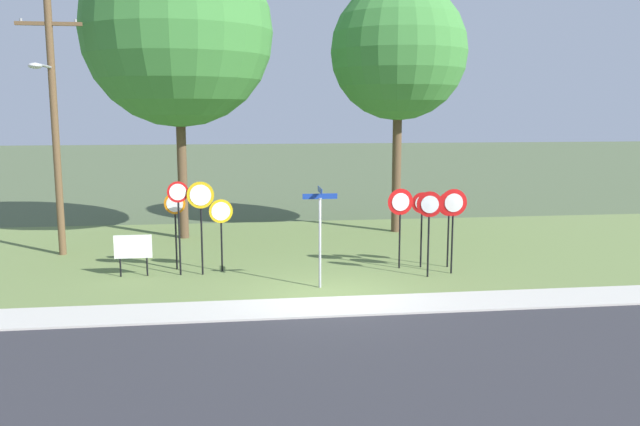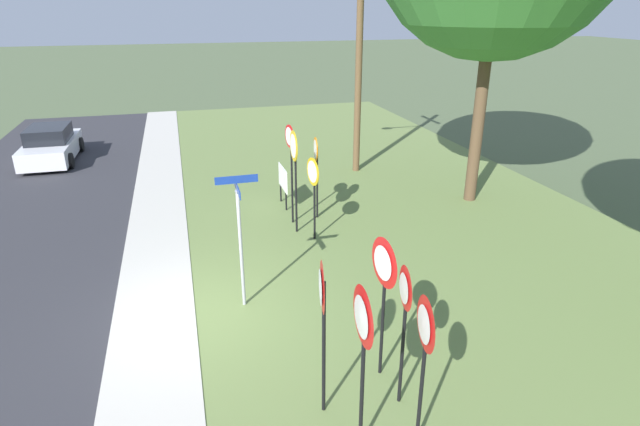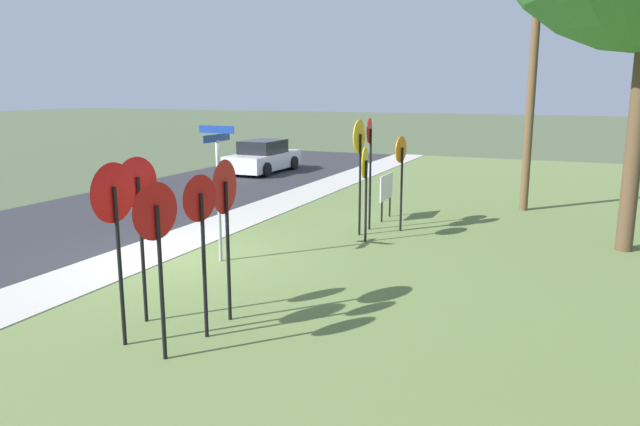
% 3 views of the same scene
% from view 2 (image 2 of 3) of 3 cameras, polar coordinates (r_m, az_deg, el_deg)
% --- Properties ---
extents(ground_plane, '(160.00, 160.00, 0.00)m').
position_cam_2_polar(ground_plane, '(10.84, -13.66, -11.11)').
color(ground_plane, '#4C5B3D').
extents(sidewalk_strip, '(44.00, 1.60, 0.06)m').
position_cam_2_polar(sidewalk_strip, '(10.86, -17.96, -11.37)').
color(sidewalk_strip, '#BCB7AD').
rests_on(sidewalk_strip, ground_plane).
extents(grass_median, '(44.00, 12.00, 0.04)m').
position_cam_2_polar(grass_median, '(12.35, 15.45, -6.80)').
color(grass_median, olive).
rests_on(grass_median, ground_plane).
extents(stop_sign_near_left, '(0.66, 0.12, 2.39)m').
position_cam_2_polar(stop_sign_near_left, '(14.47, -0.43, 5.82)').
color(stop_sign_near_left, black).
rests_on(stop_sign_near_left, grass_median).
extents(stop_sign_near_right, '(0.72, 0.13, 2.23)m').
position_cam_2_polar(stop_sign_near_right, '(13.10, -0.76, 3.56)').
color(stop_sign_near_right, black).
rests_on(stop_sign_near_right, grass_median).
extents(stop_sign_far_left, '(0.62, 0.12, 2.83)m').
position_cam_2_polar(stop_sign_far_left, '(14.06, -3.30, 6.52)').
color(stop_sign_far_left, black).
rests_on(stop_sign_far_left, grass_median).
extents(stop_sign_far_center, '(0.80, 0.09, 2.81)m').
position_cam_2_polar(stop_sign_far_center, '(13.41, -2.88, 6.04)').
color(stop_sign_far_center, black).
rests_on(stop_sign_far_center, grass_median).
extents(yield_sign_near_left, '(0.75, 0.15, 2.38)m').
position_cam_2_polar(yield_sign_near_left, '(6.97, 11.45, -13.57)').
color(yield_sign_near_left, black).
rests_on(yield_sign_near_left, grass_median).
extents(yield_sign_near_right, '(0.66, 0.13, 2.38)m').
position_cam_2_polar(yield_sign_near_right, '(7.64, 9.30, -10.08)').
color(yield_sign_near_right, black).
rests_on(yield_sign_near_right, grass_median).
extents(yield_sign_far_left, '(0.82, 0.13, 2.51)m').
position_cam_2_polar(yield_sign_far_left, '(8.11, 7.02, -6.89)').
color(yield_sign_far_left, black).
rests_on(yield_sign_far_left, grass_median).
extents(yield_sign_far_right, '(0.82, 0.11, 2.58)m').
position_cam_2_polar(yield_sign_far_right, '(6.70, 4.66, -13.06)').
color(yield_sign_far_right, black).
rests_on(yield_sign_far_right, grass_median).
extents(yield_sign_center, '(0.75, 0.17, 2.56)m').
position_cam_2_polar(yield_sign_center, '(7.29, 0.19, -10.00)').
color(yield_sign_center, black).
rests_on(yield_sign_center, grass_median).
extents(street_name_post, '(0.96, 0.82, 2.81)m').
position_cam_2_polar(street_name_post, '(10.18, -8.91, -1.94)').
color(street_name_post, '#9EA0A8').
rests_on(street_name_post, grass_median).
extents(utility_pole, '(2.10, 2.21, 8.71)m').
position_cam_2_polar(utility_pole, '(18.53, 3.98, 18.75)').
color(utility_pole, brown).
rests_on(utility_pole, grass_median).
extents(notice_board, '(1.10, 0.06, 1.25)m').
position_cam_2_polar(notice_board, '(15.68, -4.14, 3.68)').
color(notice_board, black).
rests_on(notice_board, grass_median).
extents(parked_hatchback_near, '(4.12, 1.92, 1.39)m').
position_cam_2_polar(parked_hatchback_near, '(23.13, -27.75, 6.67)').
color(parked_hatchback_near, silver).
rests_on(parked_hatchback_near, road_asphalt).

